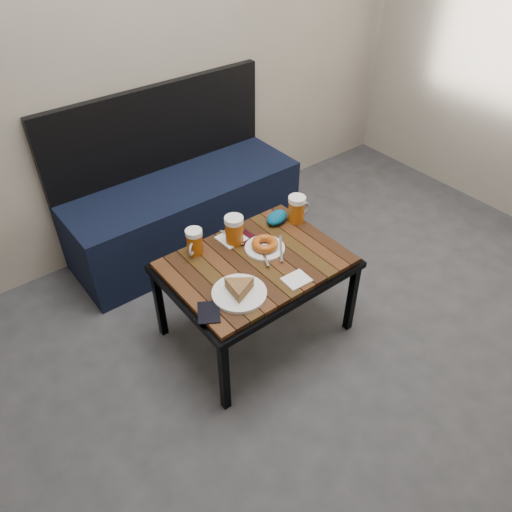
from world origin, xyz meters
TOP-DOWN VIEW (x-y plane):
  - ground at (0.00, 0.00)m, footprint 4.00×4.00m
  - bench at (0.09, 1.76)m, footprint 1.40×0.50m
  - cafe_table at (-0.02, 0.89)m, footprint 0.84×0.62m
  - beer_mug_left at (-0.21, 1.12)m, footprint 0.12×0.11m
  - beer_mug_centre at (-0.02, 1.07)m, footprint 0.14×0.12m
  - beer_mug_right at (0.34, 1.02)m, footprint 0.13×0.09m
  - plate_pie at (-0.22, 0.76)m, footprint 0.24×0.24m
  - plate_bagel at (0.06, 0.93)m, footprint 0.22×0.23m
  - napkin_left at (-0.02, 1.10)m, footprint 0.13×0.16m
  - napkin_right at (0.03, 0.68)m, footprint 0.12×0.10m
  - passport_navy at (-0.38, 0.75)m, footprint 0.14×0.16m
  - passport_burgundy at (0.04, 1.04)m, footprint 0.12×0.15m
  - knit_pouch at (0.25, 1.07)m, footprint 0.15×0.12m

SIDE VIEW (x-z plane):
  - ground at x=0.00m, z-range 0.00..0.00m
  - bench at x=0.09m, z-range -0.20..0.75m
  - cafe_table at x=-0.02m, z-range 0.19..0.66m
  - passport_navy at x=-0.38m, z-range 0.47..0.48m
  - passport_burgundy at x=0.04m, z-range 0.47..0.48m
  - napkin_right at x=0.03m, z-range 0.47..0.48m
  - napkin_left at x=-0.02m, z-range 0.47..0.48m
  - plate_bagel at x=0.06m, z-range 0.47..0.52m
  - plate_pie at x=-0.22m, z-range 0.46..0.53m
  - knit_pouch at x=0.25m, z-range 0.47..0.53m
  - beer_mug_left at x=-0.21m, z-range 0.47..0.60m
  - beer_mug_right at x=0.34m, z-range 0.47..0.61m
  - beer_mug_centre at x=-0.02m, z-range 0.47..0.62m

